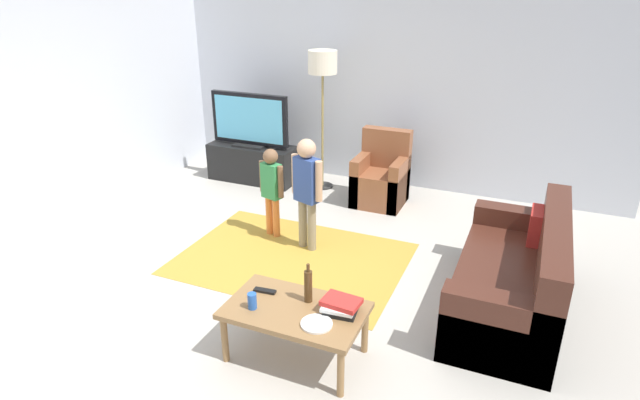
% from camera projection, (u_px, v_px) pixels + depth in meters
% --- Properties ---
extents(ground, '(7.80, 7.80, 0.00)m').
position_uv_depth(ground, '(294.00, 290.00, 4.76)').
color(ground, '#B2ADA3').
extents(wall_back, '(6.00, 0.12, 2.70)m').
position_uv_depth(wall_back, '(394.00, 83.00, 6.77)').
color(wall_back, silver).
rests_on(wall_back, ground).
extents(wall_left, '(0.12, 6.00, 2.70)m').
position_uv_depth(wall_left, '(23.00, 112.00, 5.32)').
color(wall_left, silver).
rests_on(wall_left, ground).
extents(area_rug, '(2.20, 1.60, 0.01)m').
position_uv_depth(area_rug, '(292.00, 258.00, 5.29)').
color(area_rug, '#B28C33').
rests_on(area_rug, ground).
extents(tv_stand, '(1.20, 0.44, 0.50)m').
position_uv_depth(tv_stand, '(253.00, 163.00, 7.24)').
color(tv_stand, black).
rests_on(tv_stand, ground).
extents(tv, '(1.10, 0.28, 0.71)m').
position_uv_depth(tv, '(250.00, 121.00, 6.98)').
color(tv, black).
rests_on(tv, tv_stand).
extents(couch, '(0.80, 1.80, 0.86)m').
position_uv_depth(couch, '(518.00, 281.00, 4.36)').
color(couch, '#472319').
rests_on(couch, ground).
extents(armchair, '(0.60, 0.60, 0.90)m').
position_uv_depth(armchair, '(382.00, 179.00, 6.51)').
color(armchair, brown).
rests_on(armchair, ground).
extents(floor_lamp, '(0.36, 0.36, 1.78)m').
position_uv_depth(floor_lamp, '(323.00, 70.00, 6.50)').
color(floor_lamp, '#262626').
rests_on(floor_lamp, ground).
extents(child_near_tv, '(0.32, 0.17, 0.98)m').
position_uv_depth(child_near_tv, '(272.00, 185.00, 5.55)').
color(child_near_tv, orange).
rests_on(child_near_tv, ground).
extents(child_center, '(0.38, 0.21, 1.17)m').
position_uv_depth(child_center, '(307.00, 184.00, 5.23)').
color(child_center, gray).
rests_on(child_center, ground).
extents(coffee_table, '(1.00, 0.60, 0.42)m').
position_uv_depth(coffee_table, '(295.00, 314.00, 3.80)').
color(coffee_table, olive).
rests_on(coffee_table, ground).
extents(book_stack, '(0.28, 0.23, 0.10)m').
position_uv_depth(book_stack, '(341.00, 306.00, 3.72)').
color(book_stack, black).
rests_on(book_stack, coffee_table).
extents(bottle, '(0.06, 0.06, 0.31)m').
position_uv_depth(bottle, '(308.00, 286.00, 3.81)').
color(bottle, '#4C3319').
rests_on(bottle, coffee_table).
extents(tv_remote, '(0.17, 0.06, 0.02)m').
position_uv_depth(tv_remote, '(265.00, 291.00, 3.97)').
color(tv_remote, black).
rests_on(tv_remote, coffee_table).
extents(soda_can, '(0.07, 0.07, 0.12)m').
position_uv_depth(soda_can, '(252.00, 301.00, 3.75)').
color(soda_can, '#2659B2').
rests_on(soda_can, coffee_table).
extents(plate, '(0.22, 0.22, 0.02)m').
position_uv_depth(plate, '(317.00, 324.00, 3.59)').
color(plate, white).
rests_on(plate, coffee_table).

